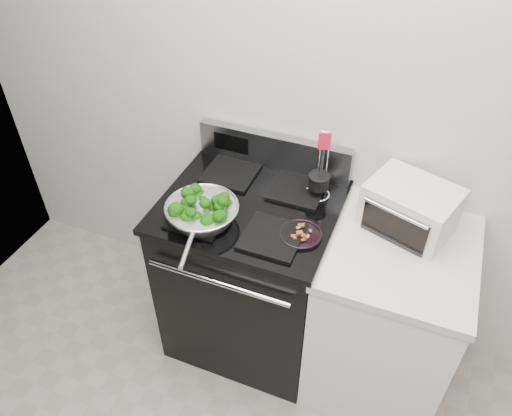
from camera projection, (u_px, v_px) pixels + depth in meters
The scene contains 8 objects.
back_wall at pixel (344, 102), 2.13m from camera, with size 4.00×0.02×2.70m, color beige.
gas_range at pixel (251, 272), 2.54m from camera, with size 0.79×0.69×1.13m.
counter at pixel (384, 317), 2.36m from camera, with size 0.62×0.68×0.92m.
skillet at pixel (202, 212), 2.12m from camera, with size 0.32×0.50×0.07m.
broccoli_pile at pixel (202, 208), 2.11m from camera, with size 0.25×0.25×0.09m, color black, non-canonical shape.
bacon_plate at pixel (301, 233), 2.07m from camera, with size 0.18×0.18×0.04m.
utensil_holder at pixel (319, 184), 2.24m from camera, with size 0.11×0.11×0.34m.
toaster_oven at pixel (410, 207), 2.11m from camera, with size 0.42×0.37×0.21m.
Camera 1 is at (0.36, -0.17, 2.40)m, focal length 35.00 mm.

